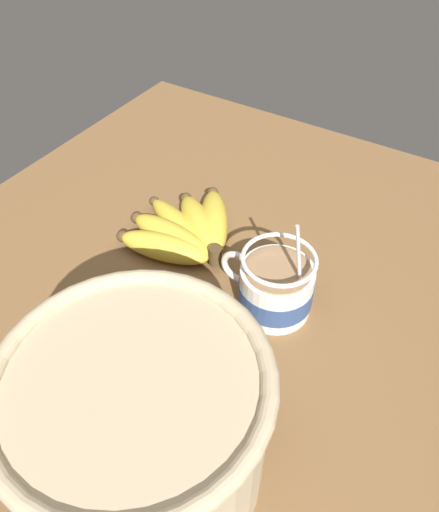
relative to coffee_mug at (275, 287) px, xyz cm
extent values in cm
cube|color=brown|center=(6.67, 0.03, -5.88)|extent=(97.08, 97.08, 3.79)
cylinder|color=white|center=(-0.12, 0.00, -0.30)|extent=(9.92, 9.92, 7.37)
cylinder|color=navy|center=(-0.12, 0.00, -0.69)|extent=(10.12, 10.12, 3.30)
torus|color=white|center=(5.75, 0.00, 0.73)|extent=(5.43, 0.90, 5.43)
cylinder|color=#997551|center=(-0.12, 0.00, 3.49)|extent=(8.72, 8.72, 0.40)
torus|color=white|center=(-0.12, 0.00, 5.44)|extent=(9.92, 9.92, 0.60)
cylinder|color=silver|center=(-3.00, 0.00, 4.66)|extent=(2.80, 0.50, 14.38)
ellipsoid|color=silver|center=(-1.85, 0.00, -2.49)|extent=(3.00, 2.00, 0.80)
cylinder|color=#4C381E|center=(10.64, -1.85, -1.07)|extent=(2.00, 2.00, 3.00)
ellipsoid|color=gold|center=(15.41, -8.96, -1.82)|extent=(12.02, 14.97, 4.33)
sphere|color=#4C381E|center=(19.62, -15.23, -1.82)|extent=(1.95, 1.95, 1.95)
ellipsoid|color=gold|center=(17.02, -7.03, -1.83)|extent=(13.93, 12.44, 4.32)
sphere|color=#4C381E|center=(22.63, -11.57, -1.83)|extent=(1.94, 1.94, 1.94)
ellipsoid|color=gold|center=(19.24, -5.31, -2.13)|extent=(16.72, 9.63, 3.72)
sphere|color=#4C381E|center=(26.90, -8.40, -2.13)|extent=(1.67, 1.67, 1.67)
ellipsoid|color=gold|center=(19.07, -2.57, -1.84)|extent=(15.22, 5.55, 4.30)
sphere|color=#4C381E|center=(26.50, -3.20, -1.84)|extent=(1.94, 1.94, 1.94)
ellipsoid|color=gold|center=(18.61, -0.12, -1.85)|extent=(14.89, 7.21, 4.27)
sphere|color=#4C381E|center=(25.61, 1.40, -1.85)|extent=(1.92, 1.92, 1.92)
cylinder|color=tan|center=(1.28, 26.61, 4.34)|extent=(24.27, 24.27, 16.66)
torus|color=tan|center=(1.28, 26.61, 12.67)|extent=(25.48, 25.48, 1.70)
camera|label=1|loc=(-17.22, 42.13, 49.89)|focal=35.00mm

